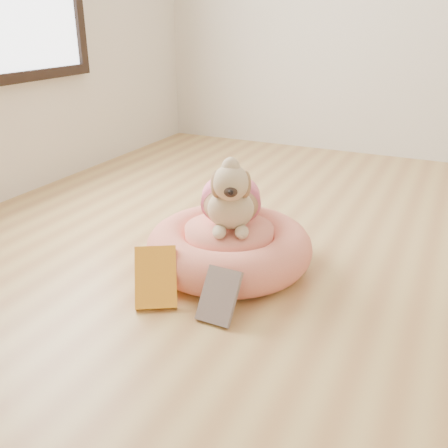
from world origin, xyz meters
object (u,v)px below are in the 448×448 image
at_px(book_yellow, 156,277).
at_px(book_white, 219,296).
at_px(pet_bed, 229,247).
at_px(dog, 231,187).

relative_size(book_yellow, book_white, 1.17).
relative_size(pet_bed, book_white, 3.54).
distance_m(pet_bed, book_yellow, 0.40).
relative_size(dog, book_white, 2.24).
xyz_separation_m(pet_bed, dog, (-0.01, 0.04, 0.26)).
distance_m(dog, book_white, 0.51).
bearing_deg(book_yellow, pet_bed, 41.62).
bearing_deg(pet_bed, dog, 106.19).
relative_size(dog, book_yellow, 1.92).
distance_m(book_yellow, book_white, 0.26).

